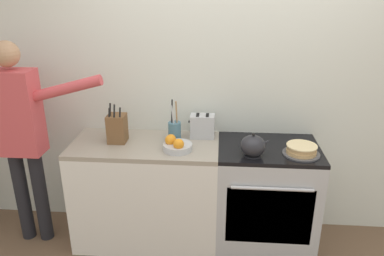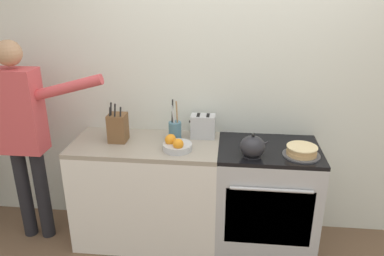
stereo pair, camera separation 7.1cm
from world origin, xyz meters
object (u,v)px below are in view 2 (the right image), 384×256
(utensil_crock, at_px, (175,130))
(knife_block, at_px, (118,127))
(stove_range, at_px, (265,198))
(person_baker, at_px, (23,127))
(fruit_bowl, at_px, (176,144))
(layer_cake, at_px, (302,151))
(toaster, at_px, (203,126))
(tea_kettle, at_px, (253,147))

(utensil_crock, bearing_deg, knife_block, -172.29)
(stove_range, relative_size, person_baker, 0.53)
(fruit_bowl, bearing_deg, knife_block, 165.39)
(layer_cake, height_order, toaster, toaster)
(stove_range, bearing_deg, knife_block, 179.14)
(stove_range, xyz_separation_m, knife_block, (-1.18, 0.02, 0.55))
(tea_kettle, bearing_deg, toaster, 139.95)
(stove_range, relative_size, tea_kettle, 3.94)
(stove_range, distance_m, fruit_bowl, 0.86)
(utensil_crock, relative_size, fruit_bowl, 1.51)
(stove_range, xyz_separation_m, fruit_bowl, (-0.71, -0.11, 0.48))
(toaster, bearing_deg, fruit_bowl, -124.26)
(stove_range, bearing_deg, tea_kettle, -130.91)
(knife_block, height_order, toaster, knife_block)
(stove_range, distance_m, layer_cake, 0.53)
(utensil_crock, bearing_deg, stove_range, -6.04)
(knife_block, height_order, person_baker, person_baker)
(utensil_crock, bearing_deg, person_baker, -172.39)
(stove_range, bearing_deg, layer_cake, -26.80)
(layer_cake, height_order, utensil_crock, utensil_crock)
(layer_cake, distance_m, tea_kettle, 0.36)
(stove_range, bearing_deg, fruit_bowl, -171.42)
(knife_block, bearing_deg, fruit_bowl, -14.61)
(tea_kettle, xyz_separation_m, fruit_bowl, (-0.57, 0.05, -0.03))
(knife_block, xyz_separation_m, fruit_bowl, (0.48, -0.12, -0.07))
(knife_block, height_order, fruit_bowl, knife_block)
(knife_block, distance_m, person_baker, 0.74)
(layer_cake, xyz_separation_m, knife_block, (-1.40, 0.13, 0.08))
(layer_cake, distance_m, utensil_crock, 0.98)
(stove_range, xyz_separation_m, person_baker, (-1.92, -0.08, 0.56))
(layer_cake, distance_m, toaster, 0.79)
(utensil_crock, distance_m, toaster, 0.23)
(layer_cake, relative_size, fruit_bowl, 1.23)
(stove_range, height_order, knife_block, knife_block)
(knife_block, relative_size, utensil_crock, 0.96)
(stove_range, height_order, person_baker, person_baker)
(knife_block, xyz_separation_m, toaster, (0.66, 0.15, -0.02))
(tea_kettle, bearing_deg, layer_cake, 7.82)
(stove_range, xyz_separation_m, tea_kettle, (-0.14, -0.16, 0.52))
(tea_kettle, height_order, person_baker, person_baker)
(stove_range, relative_size, layer_cake, 3.24)
(tea_kettle, relative_size, knife_block, 0.70)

